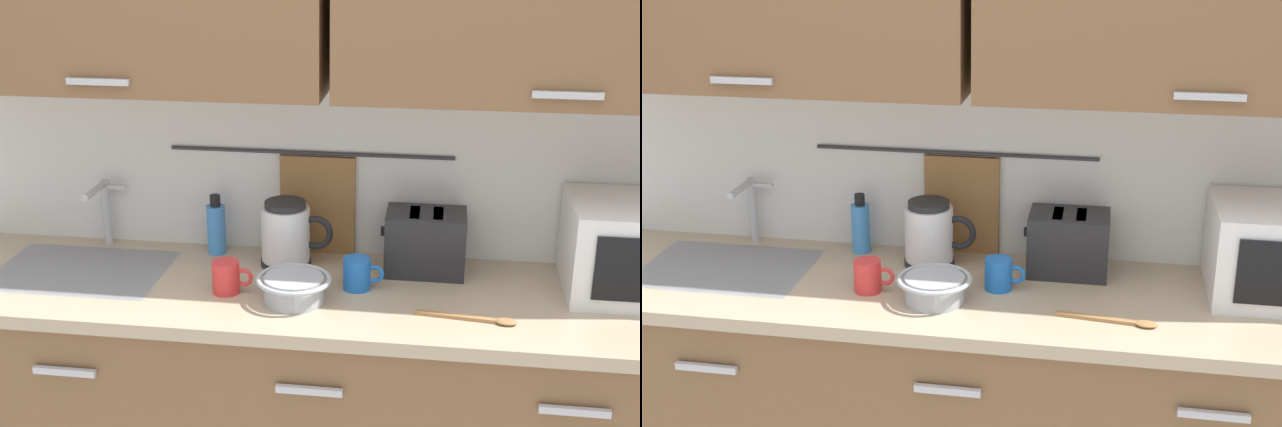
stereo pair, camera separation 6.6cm
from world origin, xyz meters
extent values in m
cube|color=brown|center=(0.00, 0.30, 0.43)|extent=(2.50, 0.60, 0.86)
cube|color=#B7B7BC|center=(-0.69, -0.01, 0.74)|extent=(0.18, 0.02, 0.02)
cube|color=#B7B7BC|center=(0.00, -0.01, 0.74)|extent=(0.18, 0.02, 0.02)
cube|color=#B7B7BC|center=(0.69, -0.01, 0.74)|extent=(0.18, 0.02, 0.02)
cube|color=tan|center=(0.00, 0.30, 0.88)|extent=(2.53, 0.63, 0.04)
cube|color=#9EA0A5|center=(-0.76, 0.32, 0.85)|extent=(0.52, 0.38, 0.09)
cube|color=silver|center=(0.00, 0.63, 1.25)|extent=(3.70, 0.06, 2.50)
cube|color=silver|center=(0.00, 0.59, 1.18)|extent=(2.50, 0.01, 0.55)
cube|color=#B7B7BC|center=(-0.63, 0.26, 1.50)|extent=(0.18, 0.01, 0.02)
cube|color=#B7B7BC|center=(0.63, 0.26, 1.50)|extent=(0.18, 0.01, 0.02)
cylinder|color=#333338|center=(-0.09, 0.58, 1.23)|extent=(0.90, 0.01, 0.01)
cube|color=olive|center=(-0.06, 0.58, 1.05)|extent=(0.24, 0.02, 0.34)
cylinder|color=#B2B5BA|center=(-0.76, 0.55, 1.01)|extent=(0.03, 0.03, 0.22)
cylinder|color=#B2B5BA|center=(-0.76, 0.47, 1.11)|extent=(0.02, 0.16, 0.02)
cube|color=#B2B5BA|center=(-0.72, 0.55, 1.10)|extent=(0.07, 0.02, 0.01)
cylinder|color=black|center=(-0.15, 0.46, 0.91)|extent=(0.16, 0.16, 0.02)
cylinder|color=white|center=(-0.15, 0.46, 1.00)|extent=(0.15, 0.15, 0.17)
cylinder|color=#262628|center=(-0.15, 0.46, 1.10)|extent=(0.13, 0.13, 0.02)
torus|color=black|center=(-0.05, 0.46, 1.01)|extent=(0.11, 0.02, 0.11)
cylinder|color=#3F8CD8|center=(-0.39, 0.52, 0.98)|extent=(0.06, 0.06, 0.16)
cylinder|color=black|center=(-0.39, 0.52, 1.08)|extent=(0.03, 0.03, 0.04)
cylinder|color=red|center=(-0.28, 0.23, 0.95)|extent=(0.08, 0.08, 0.09)
torus|color=red|center=(-0.23, 0.23, 0.95)|extent=(0.06, 0.01, 0.06)
cylinder|color=#A5ADB7|center=(-0.08, 0.19, 0.94)|extent=(0.17, 0.17, 0.07)
torus|color=#A5ADB7|center=(-0.08, 0.19, 0.97)|extent=(0.21, 0.21, 0.01)
cube|color=#232326|center=(0.28, 0.47, 1.00)|extent=(0.24, 0.17, 0.19)
cube|color=black|center=(0.25, 0.47, 1.08)|extent=(0.03, 0.12, 0.01)
cube|color=black|center=(0.32, 0.47, 1.08)|extent=(0.03, 0.12, 0.01)
cube|color=black|center=(0.16, 0.47, 1.02)|extent=(0.02, 0.02, 0.02)
cylinder|color=blue|center=(0.09, 0.31, 0.95)|extent=(0.08, 0.08, 0.09)
torus|color=blue|center=(0.14, 0.31, 0.95)|extent=(0.06, 0.01, 0.06)
cube|color=#9E7042|center=(0.38, 0.15, 0.91)|extent=(0.22, 0.04, 0.01)
ellipsoid|color=#9E7042|center=(0.51, 0.14, 0.91)|extent=(0.06, 0.05, 0.01)
camera|label=1|loc=(0.32, -1.97, 1.94)|focal=47.94mm
camera|label=2|loc=(0.38, -1.96, 1.94)|focal=47.94mm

